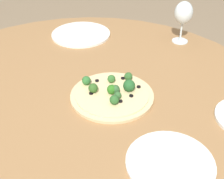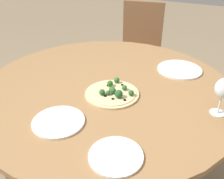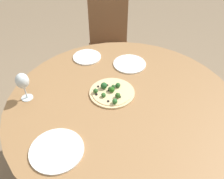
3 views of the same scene
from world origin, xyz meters
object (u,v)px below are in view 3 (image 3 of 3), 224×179
object	(u,v)px
pizza	(111,92)
wine_glass	(22,82)
plate_near	(130,64)
plate_side	(87,57)
chair_2	(109,43)
plate_far	(57,150)

from	to	relation	value
pizza	wine_glass	world-z (taller)	wine_glass
plate_near	plate_side	size ratio (longest dim) A/B	1.12
chair_2	plate_near	xyz separation A→B (m)	(0.71, 0.18, 0.25)
plate_far	plate_side	distance (m)	0.82
plate_near	plate_far	world-z (taller)	same
chair_2	plate_far	distance (m)	1.48
pizza	chair_2	bearing A→B (deg)	-176.06
plate_far	plate_side	size ratio (longest dim) A/B	1.31
chair_2	pizza	bearing A→B (deg)	-93.48
pizza	plate_near	distance (m)	0.33
pizza	plate_side	xyz separation A→B (m)	(-0.38, -0.20, -0.01)
plate_far	plate_near	bearing A→B (deg)	154.03
pizza	plate_far	xyz separation A→B (m)	(0.43, -0.25, -0.01)
wine_glass	plate_side	bearing A→B (deg)	145.54
plate_near	plate_side	xyz separation A→B (m)	(-0.07, -0.31, -0.00)
chair_2	plate_far	xyz separation A→B (m)	(1.45, -0.18, 0.25)
pizza	plate_side	distance (m)	0.43
pizza	plate_side	bearing A→B (deg)	-152.86
pizza	plate_near	world-z (taller)	pizza
pizza	wine_glass	distance (m)	0.52
chair_2	wine_glass	distance (m)	1.23
pizza	plate_near	xyz separation A→B (m)	(-0.31, 0.11, -0.01)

